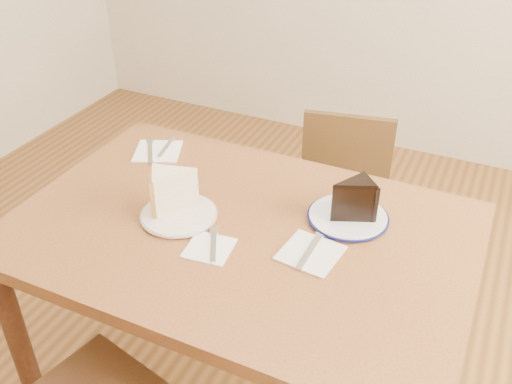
{
  "coord_description": "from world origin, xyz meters",
  "views": [
    {
      "loc": [
        0.55,
        -1.06,
        1.65
      ],
      "look_at": [
        0.0,
        0.1,
        0.8
      ],
      "focal_mm": 40.0,
      "sensor_mm": 36.0,
      "label": 1
    }
  ],
  "objects_px": {
    "carrot_cake": "(177,191)",
    "chocolate_cake": "(350,202)",
    "table": "(240,256)",
    "plate_cream": "(179,215)",
    "plate_navy": "(348,217)",
    "chair_far": "(338,215)"
  },
  "relations": [
    {
      "from": "table",
      "to": "plate_cream",
      "type": "xyz_separation_m",
      "value": [
        -0.17,
        -0.03,
        0.1
      ]
    },
    {
      "from": "chair_far",
      "to": "plate_cream",
      "type": "height_order",
      "value": "chair_far"
    },
    {
      "from": "chair_far",
      "to": "table",
      "type": "bearing_deg",
      "value": 69.57
    },
    {
      "from": "chair_far",
      "to": "plate_cream",
      "type": "bearing_deg",
      "value": 55.82
    },
    {
      "from": "table",
      "to": "plate_cream",
      "type": "distance_m",
      "value": 0.2
    },
    {
      "from": "plate_navy",
      "to": "carrot_cake",
      "type": "bearing_deg",
      "value": -158.99
    },
    {
      "from": "chair_far",
      "to": "plate_cream",
      "type": "distance_m",
      "value": 0.75
    },
    {
      "from": "table",
      "to": "chair_far",
      "type": "distance_m",
      "value": 0.64
    },
    {
      "from": "carrot_cake",
      "to": "plate_cream",
      "type": "bearing_deg",
      "value": 1.94
    },
    {
      "from": "chair_far",
      "to": "plate_navy",
      "type": "height_order",
      "value": "chair_far"
    },
    {
      "from": "carrot_cake",
      "to": "chocolate_cake",
      "type": "relative_size",
      "value": 1.11
    },
    {
      "from": "table",
      "to": "carrot_cake",
      "type": "height_order",
      "value": "carrot_cake"
    },
    {
      "from": "table",
      "to": "chocolate_cake",
      "type": "height_order",
      "value": "chocolate_cake"
    },
    {
      "from": "plate_navy",
      "to": "carrot_cake",
      "type": "xyz_separation_m",
      "value": [
        -0.43,
        -0.16,
        0.06
      ]
    },
    {
      "from": "chair_far",
      "to": "plate_cream",
      "type": "xyz_separation_m",
      "value": [
        -0.27,
        -0.62,
        0.32
      ]
    },
    {
      "from": "plate_cream",
      "to": "plate_navy",
      "type": "relative_size",
      "value": 0.95
    },
    {
      "from": "chocolate_cake",
      "to": "carrot_cake",
      "type": "bearing_deg",
      "value": 67.04
    },
    {
      "from": "chocolate_cake",
      "to": "plate_cream",
      "type": "bearing_deg",
      "value": 69.95
    },
    {
      "from": "table",
      "to": "chair_far",
      "type": "bearing_deg",
      "value": 80.32
    },
    {
      "from": "plate_cream",
      "to": "plate_navy",
      "type": "height_order",
      "value": "same"
    },
    {
      "from": "table",
      "to": "chair_far",
      "type": "height_order",
      "value": "chair_far"
    },
    {
      "from": "plate_navy",
      "to": "chair_far",
      "type": "bearing_deg",
      "value": 108.42
    }
  ]
}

